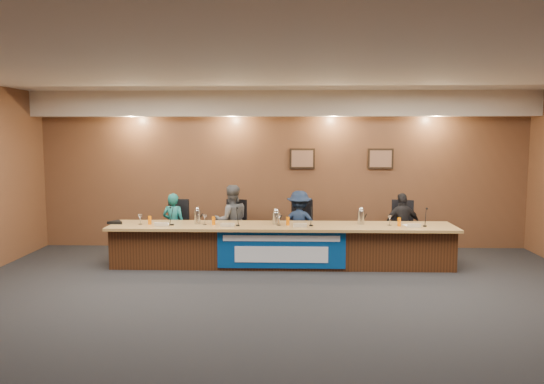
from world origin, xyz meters
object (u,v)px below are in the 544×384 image
(office_chair_c, at_px, (299,231))
(carafe_right, at_px, (361,218))
(panelist_b, at_px, (231,221))
(dais_body, at_px, (282,246))
(office_chair_d, at_px, (401,232))
(banner, at_px, (281,250))
(speakerphone, at_px, (116,222))
(panelist_d, at_px, (402,225))
(office_chair_b, at_px, (232,231))
(panelist_c, at_px, (299,224))
(panelist_a, at_px, (174,225))
(carafe_left, at_px, (197,217))
(office_chair_a, at_px, (175,231))
(carafe_mid, at_px, (276,218))

(office_chair_c, height_order, carafe_right, carafe_right)
(panelist_b, bearing_deg, dais_body, 128.99)
(dais_body, xyz_separation_m, office_chair_d, (2.29, 0.79, 0.13))
(banner, xyz_separation_m, carafe_right, (1.41, 0.47, 0.49))
(panelist_b, height_order, speakerphone, panelist_b)
(banner, distance_m, office_chair_c, 1.25)
(carafe_right, bearing_deg, panelist_d, 36.00)
(carafe_right, bearing_deg, office_chair_b, 162.90)
(office_chair_b, bearing_deg, banner, -32.09)
(panelist_d, xyz_separation_m, office_chair_b, (-3.26, 0.10, -0.14))
(banner, bearing_deg, panelist_c, 73.29)
(office_chair_d, bearing_deg, speakerphone, -153.88)
(panelist_b, bearing_deg, carafe_right, 149.32)
(panelist_a, bearing_deg, carafe_left, 141.04)
(office_chair_a, height_order, carafe_mid, carafe_mid)
(panelist_b, bearing_deg, office_chair_b, -105.79)
(office_chair_b, bearing_deg, carafe_mid, -23.12)
(panelist_b, bearing_deg, carafe_left, 37.12)
(carafe_mid, bearing_deg, banner, -76.71)
(panelist_c, bearing_deg, office_chair_b, 1.35)
(dais_body, distance_m, banner, 0.42)
(panelist_b, xyz_separation_m, office_chair_a, (-1.12, 0.10, -0.21))
(panelist_a, bearing_deg, office_chair_a, -78.58)
(panelist_a, height_order, carafe_left, panelist_a)
(carafe_left, bearing_deg, dais_body, 0.72)
(carafe_mid, relative_size, carafe_right, 0.89)
(dais_body, relative_size, panelist_b, 4.32)
(panelist_d, xyz_separation_m, office_chair_c, (-1.96, 0.10, -0.14))
(dais_body, bearing_deg, speakerphone, -179.62)
(panelist_a, relative_size, speakerphone, 3.83)
(office_chair_b, bearing_deg, panelist_a, -155.97)
(office_chair_b, bearing_deg, panelist_d, 17.16)
(panelist_c, distance_m, speakerphone, 3.39)
(panelist_d, distance_m, office_chair_b, 3.27)
(panelist_c, distance_m, office_chair_c, 0.19)
(panelist_c, bearing_deg, speakerphone, 17.78)
(office_chair_c, bearing_deg, office_chair_b, -164.68)
(dais_body, distance_m, panelist_a, 2.22)
(banner, distance_m, office_chair_d, 2.59)
(carafe_mid, xyz_separation_m, speakerphone, (-2.88, -0.02, -0.08))
(dais_body, xyz_separation_m, panelist_c, (0.33, 0.69, 0.29))
(carafe_left, bearing_deg, panelist_c, 21.02)
(carafe_left, height_order, carafe_mid, carafe_left)
(banner, height_order, carafe_left, carafe_left)
(panelist_c, relative_size, panelist_d, 1.03)
(panelist_c, height_order, carafe_mid, panelist_c)
(panelist_c, bearing_deg, office_chair_d, -171.34)
(office_chair_a, distance_m, office_chair_d, 4.38)
(office_chair_a, height_order, speakerphone, speakerphone)
(panelist_b, height_order, office_chair_d, panelist_b)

